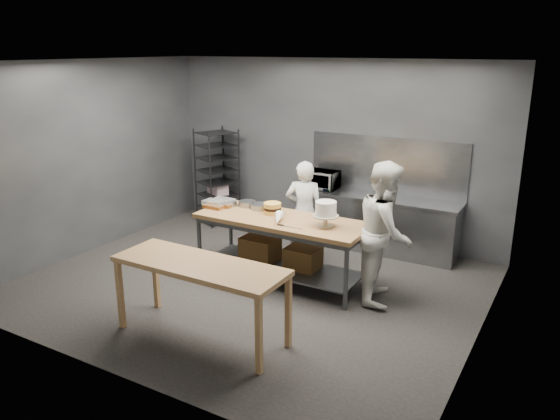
% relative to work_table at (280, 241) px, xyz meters
% --- Properties ---
extents(ground, '(6.00, 6.00, 0.00)m').
position_rel_work_table_xyz_m(ground, '(-0.24, -0.38, -0.57)').
color(ground, black).
rests_on(ground, ground).
extents(back_wall, '(6.00, 0.04, 3.00)m').
position_rel_work_table_xyz_m(back_wall, '(-0.24, 2.12, 0.93)').
color(back_wall, '#4C4F54').
rests_on(back_wall, ground).
extents(work_table, '(2.40, 0.90, 0.92)m').
position_rel_work_table_xyz_m(work_table, '(0.00, 0.00, 0.00)').
color(work_table, brown).
rests_on(work_table, ground).
extents(near_counter, '(2.00, 0.70, 0.90)m').
position_rel_work_table_xyz_m(near_counter, '(0.04, -1.83, 0.24)').
color(near_counter, '#9B6F40').
rests_on(near_counter, ground).
extents(back_counter, '(2.60, 0.60, 0.90)m').
position_rel_work_table_xyz_m(back_counter, '(0.76, 1.80, -0.12)').
color(back_counter, slate).
rests_on(back_counter, ground).
extents(splashback_panel, '(2.60, 0.02, 0.90)m').
position_rel_work_table_xyz_m(splashback_panel, '(0.76, 2.10, 0.78)').
color(splashback_panel, slate).
rests_on(splashback_panel, back_counter).
extents(speed_rack, '(0.80, 0.83, 1.75)m').
position_rel_work_table_xyz_m(speed_rack, '(-2.34, 1.72, 0.28)').
color(speed_rack, black).
rests_on(speed_rack, ground).
extents(chef_behind, '(0.66, 0.54, 1.57)m').
position_rel_work_table_xyz_m(chef_behind, '(-0.03, 0.78, 0.21)').
color(chef_behind, white).
rests_on(chef_behind, ground).
extents(chef_right, '(0.90, 1.04, 1.83)m').
position_rel_work_table_xyz_m(chef_right, '(1.46, 0.14, 0.34)').
color(chef_right, silver).
rests_on(chef_right, ground).
extents(microwave, '(0.54, 0.37, 0.30)m').
position_rel_work_table_xyz_m(microwave, '(-0.24, 1.80, 0.48)').
color(microwave, black).
rests_on(microwave, back_counter).
extents(frosted_cake_stand, '(0.34, 0.34, 0.34)m').
position_rel_work_table_xyz_m(frosted_cake_stand, '(0.72, -0.06, 0.57)').
color(frosted_cake_stand, '#B8AE93').
rests_on(frosted_cake_stand, work_table).
extents(layer_cake, '(0.24, 0.24, 0.16)m').
position_rel_work_table_xyz_m(layer_cake, '(-0.18, 0.09, 0.43)').
color(layer_cake, '#F1B44C').
rests_on(layer_cake, work_table).
extents(cake_pans, '(0.78, 0.37, 0.07)m').
position_rel_work_table_xyz_m(cake_pans, '(-0.70, 0.18, 0.39)').
color(cake_pans, gray).
rests_on(cake_pans, work_table).
extents(piping_bag, '(0.27, 0.40, 0.12)m').
position_rel_work_table_xyz_m(piping_bag, '(0.10, -0.23, 0.41)').
color(piping_bag, white).
rests_on(piping_bag, work_table).
extents(offset_spatula, '(0.36, 0.02, 0.02)m').
position_rel_work_table_xyz_m(offset_spatula, '(0.27, -0.31, 0.35)').
color(offset_spatula, slate).
rests_on(offset_spatula, work_table).
extents(pastry_clamshells, '(0.37, 0.35, 0.11)m').
position_rel_work_table_xyz_m(pastry_clamshells, '(-1.03, -0.01, 0.40)').
color(pastry_clamshells, '#925D1D').
rests_on(pastry_clamshells, work_table).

